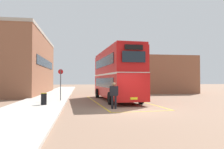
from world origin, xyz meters
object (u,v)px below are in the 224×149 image
at_px(litter_bin, 44,99).
at_px(bus_stop_sign, 61,82).
at_px(single_deck_bus, 114,82).
at_px(pedestrian_boarding, 114,93).
at_px(double_decker_bus, 116,74).

distance_m(litter_bin, bus_stop_sign, 3.67).
bearing_deg(single_deck_bus, bus_stop_sign, -113.37).
bearing_deg(pedestrian_boarding, single_deck_bus, 80.77).
bearing_deg(pedestrian_boarding, litter_bin, 158.57).
xyz_separation_m(double_decker_bus, bus_stop_sign, (-5.10, -0.66, -0.72)).
bearing_deg(litter_bin, double_decker_bus, 33.67).
xyz_separation_m(double_decker_bus, single_deck_bus, (2.60, 17.15, -0.88)).
bearing_deg(litter_bin, single_deck_bus, 67.86).
relative_size(pedestrian_boarding, bus_stop_sign, 0.65).
relative_size(single_deck_bus, bus_stop_sign, 3.18).
height_order(double_decker_bus, pedestrian_boarding, double_decker_bus).
xyz_separation_m(pedestrian_boarding, bus_stop_sign, (-3.95, 5.24, 0.75)).
distance_m(single_deck_bus, pedestrian_boarding, 23.37).
distance_m(double_decker_bus, bus_stop_sign, 5.19).
height_order(litter_bin, bus_stop_sign, bus_stop_sign).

